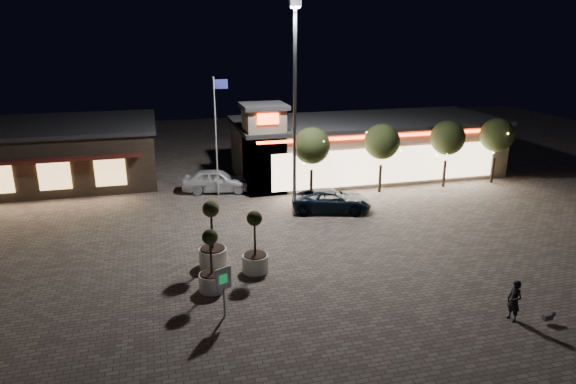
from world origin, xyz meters
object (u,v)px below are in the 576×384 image
object	(u,v)px
pickup_truck	(331,200)
planter_left	(213,246)
planter_mid	(212,272)
white_sedan	(216,180)
pedestrian	(514,301)
valet_sign	(223,283)

from	to	relation	value
pickup_truck	planter_left	world-z (taller)	planter_left
planter_mid	white_sedan	bearing A→B (deg)	82.01
pedestrian	planter_left	world-z (taller)	planter_left
pickup_truck	white_sedan	distance (m)	8.70
white_sedan	planter_left	bearing A→B (deg)	-178.24
white_sedan	planter_mid	world-z (taller)	planter_mid
white_sedan	valet_sign	bearing A→B (deg)	-176.41
planter_left	planter_mid	distance (m)	2.40
white_sedan	valet_sign	world-z (taller)	valet_sign
pedestrian	valet_sign	size ratio (longest dim) A/B	0.79
white_sedan	pedestrian	distance (m)	21.62
pickup_truck	pedestrian	size ratio (longest dim) A/B	2.95
planter_mid	valet_sign	world-z (taller)	planter_mid
pickup_truck	planter_mid	distance (m)	11.86
white_sedan	valet_sign	xyz separation A→B (m)	(-1.79, -16.53, 0.69)
planter_left	pedestrian	bearing A→B (deg)	-36.03
pickup_truck	valet_sign	world-z (taller)	valet_sign
pedestrian	valet_sign	bearing A→B (deg)	-113.86
planter_left	valet_sign	xyz separation A→B (m)	(-0.12, -4.69, 0.47)
planter_mid	pedestrian	bearing A→B (deg)	-26.14
white_sedan	planter_mid	distance (m)	14.35
pickup_truck	planter_left	size ratio (longest dim) A/B	1.50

